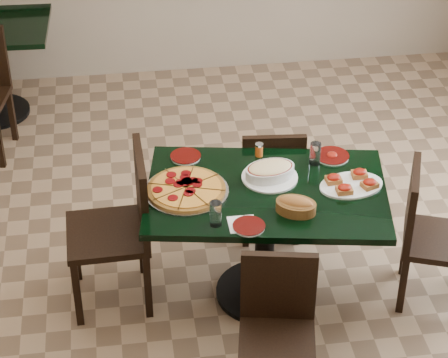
{
  "coord_description": "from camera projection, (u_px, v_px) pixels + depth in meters",
  "views": [
    {
      "loc": [
        -0.61,
        -3.94,
        3.48
      ],
      "look_at": [
        -0.06,
        0.0,
        0.74
      ],
      "focal_mm": 70.0,
      "sensor_mm": 36.0,
      "label": 1
    }
  ],
  "objects": [
    {
      "name": "floor",
      "position": [
        234.0,
        279.0,
        5.25
      ],
      "size": [
        5.5,
        5.5,
        0.0
      ],
      "primitive_type": "plane",
      "color": "#8E7052",
      "rests_on": "ground"
    },
    {
      "name": "main_table",
      "position": [
        266.0,
        216.0,
        4.82
      ],
      "size": [
        1.42,
        1.04,
        0.75
      ],
      "rotation": [
        0.0,
        0.0,
        -0.17
      ],
      "color": "black",
      "rests_on": "floor"
    },
    {
      "name": "chair_far",
      "position": [
        271.0,
        178.0,
        5.34
      ],
      "size": [
        0.41,
        0.41,
        0.81
      ],
      "rotation": [
        0.0,
        0.0,
        3.06
      ],
      "color": "black",
      "rests_on": "floor"
    },
    {
      "name": "chair_near",
      "position": [
        277.0,
        323.0,
        4.31
      ],
      "size": [
        0.44,
        0.44,
        0.8
      ],
      "rotation": [
        0.0,
        0.0,
        -0.19
      ],
      "color": "black",
      "rests_on": "floor"
    },
    {
      "name": "chair_right",
      "position": [
        427.0,
        230.0,
        4.88
      ],
      "size": [
        0.51,
        0.51,
        0.86
      ],
      "rotation": [
        0.0,
        0.0,
        1.22
      ],
      "color": "black",
      "rests_on": "floor"
    },
    {
      "name": "chair_left",
      "position": [
        123.0,
        221.0,
        4.83
      ],
      "size": [
        0.46,
        0.46,
        0.97
      ],
      "rotation": [
        0.0,
        0.0,
        -1.55
      ],
      "color": "black",
      "rests_on": "floor"
    },
    {
      "name": "pepperoni_pizza",
      "position": [
        186.0,
        189.0,
        4.69
      ],
      "size": [
        0.46,
        0.46,
        0.04
      ],
      "rotation": [
        0.0,
        0.0,
        -0.3
      ],
      "color": "silver",
      "rests_on": "main_table"
    },
    {
      "name": "lasagna_casserole",
      "position": [
        270.0,
        171.0,
        4.78
      ],
      "size": [
        0.31,
        0.31,
        0.09
      ],
      "rotation": [
        0.0,
        0.0,
        0.21
      ],
      "color": "silver",
      "rests_on": "main_table"
    },
    {
      "name": "bread_basket",
      "position": [
        296.0,
        205.0,
        4.53
      ],
      "size": [
        0.26,
        0.22,
        0.09
      ],
      "rotation": [
        0.0,
        0.0,
        -0.43
      ],
      "color": "brown",
      "rests_on": "main_table"
    },
    {
      "name": "bruschetta_platter",
      "position": [
        351.0,
        183.0,
        4.73
      ],
      "size": [
        0.39,
        0.3,
        0.05
      ],
      "rotation": [
        0.0,
        0.0,
        0.16
      ],
      "color": "silver",
      "rests_on": "main_table"
    },
    {
      "name": "side_plate_near",
      "position": [
        249.0,
        226.0,
        4.44
      ],
      "size": [
        0.17,
        0.17,
        0.02
      ],
      "rotation": [
        0.0,
        0.0,
        -0.37
      ],
      "color": "silver",
      "rests_on": "main_table"
    },
    {
      "name": "side_plate_far_r",
      "position": [
        332.0,
        156.0,
        4.98
      ],
      "size": [
        0.2,
        0.2,
        0.03
      ],
      "rotation": [
        0.0,
        0.0,
        -0.53
      ],
      "color": "silver",
      "rests_on": "main_table"
    },
    {
      "name": "side_plate_far_l",
      "position": [
        186.0,
        156.0,
        4.98
      ],
      "size": [
        0.18,
        0.18,
        0.02
      ],
      "rotation": [
        0.0,
        0.0,
        0.06
      ],
      "color": "silver",
      "rests_on": "main_table"
    },
    {
      "name": "napkin_setting",
      "position": [
        243.0,
        224.0,
        4.47
      ],
      "size": [
        0.14,
        0.14,
        0.01
      ],
      "rotation": [
        0.0,
        0.0,
        0.0
      ],
      "color": "white",
      "rests_on": "main_table"
    },
    {
      "name": "water_glass_a",
      "position": [
        315.0,
        154.0,
        4.89
      ],
      "size": [
        0.06,
        0.06,
        0.13
      ],
      "primitive_type": "cylinder",
      "color": "white",
      "rests_on": "main_table"
    },
    {
      "name": "water_glass_b",
      "position": [
        216.0,
        214.0,
        4.43
      ],
      "size": [
        0.06,
        0.06,
        0.14
      ],
      "primitive_type": "cylinder",
      "color": "white",
      "rests_on": "main_table"
    },
    {
      "name": "pepper_shaker",
      "position": [
        259.0,
        150.0,
        4.97
      ],
      "size": [
        0.05,
        0.05,
        0.08
      ],
      "color": "#D15316",
      "rests_on": "main_table"
    }
  ]
}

